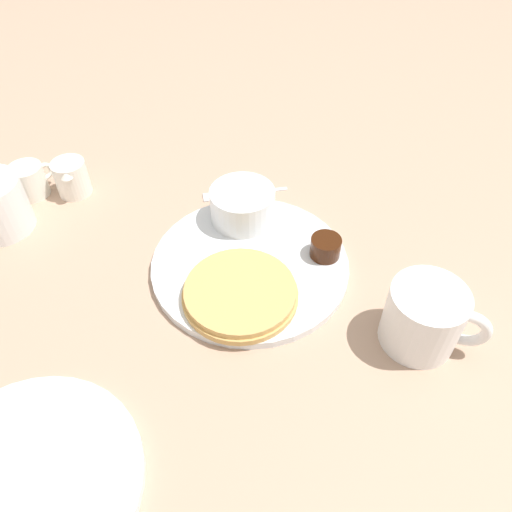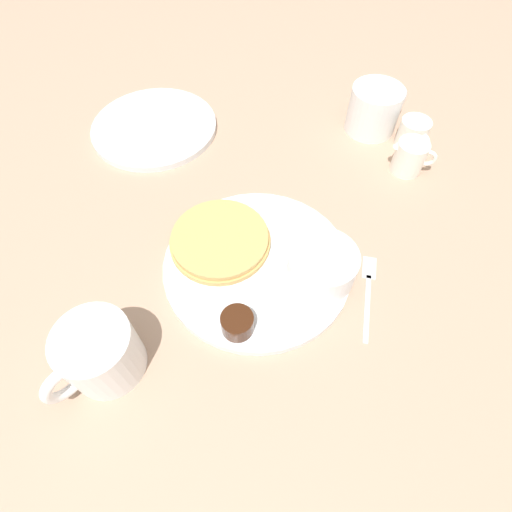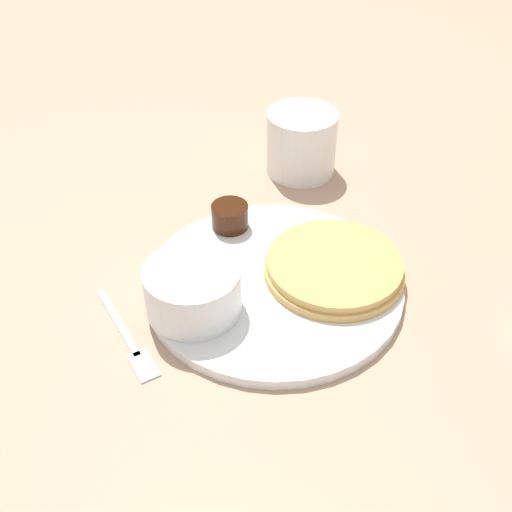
# 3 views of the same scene
# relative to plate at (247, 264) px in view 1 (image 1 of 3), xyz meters

# --- Properties ---
(ground_plane) EXTENTS (4.00, 4.00, 0.00)m
(ground_plane) POSITION_rel_plate_xyz_m (0.00, 0.00, -0.01)
(ground_plane) COLOR tan
(plate) EXTENTS (0.28, 0.28, 0.01)m
(plate) POSITION_rel_plate_xyz_m (0.00, 0.00, 0.00)
(plate) COLOR white
(plate) RESTS_ON ground_plane
(pancake_stack) EXTENTS (0.15, 0.15, 0.02)m
(pancake_stack) POSITION_rel_plate_xyz_m (-0.01, -0.06, 0.01)
(pancake_stack) COLOR tan
(pancake_stack) RESTS_ON plate
(bowl) EXTENTS (0.10, 0.10, 0.05)m
(bowl) POSITION_rel_plate_xyz_m (-0.01, 0.09, 0.03)
(bowl) COLOR white
(bowl) RESTS_ON plate
(syrup_cup) EXTENTS (0.04, 0.04, 0.03)m
(syrup_cup) POSITION_rel_plate_xyz_m (0.11, 0.01, 0.02)
(syrup_cup) COLOR #38190A
(syrup_cup) RESTS_ON plate
(butter_ramekin) EXTENTS (0.05, 0.05, 0.04)m
(butter_ramekin) POSITION_rel_plate_xyz_m (0.00, 0.10, 0.02)
(butter_ramekin) COLOR white
(butter_ramekin) RESTS_ON plate
(coffee_mug) EXTENTS (0.12, 0.09, 0.08)m
(coffee_mug) POSITION_rel_plate_xyz_m (0.21, -0.13, 0.04)
(coffee_mug) COLOR white
(coffee_mug) RESTS_ON ground_plane
(creamer_pitcher_near) EXTENTS (0.05, 0.08, 0.06)m
(creamer_pitcher_near) POSITION_rel_plate_xyz_m (-0.29, 0.18, 0.02)
(creamer_pitcher_near) COLOR white
(creamer_pitcher_near) RESTS_ON ground_plane
(creamer_pitcher_far) EXTENTS (0.06, 0.06, 0.05)m
(creamer_pitcher_far) POSITION_rel_plate_xyz_m (-0.35, 0.17, 0.02)
(creamer_pitcher_far) COLOR white
(creamer_pitcher_far) RESTS_ON ground_plane
(fork) EXTENTS (0.14, 0.04, 0.00)m
(fork) POSITION_rel_plate_xyz_m (-0.02, 0.16, -0.00)
(fork) COLOR silver
(fork) RESTS_ON ground_plane
(far_plate) EXTENTS (0.24, 0.24, 0.01)m
(far_plate) POSITION_rel_plate_xyz_m (-0.23, -0.30, 0.00)
(far_plate) COLOR white
(far_plate) RESTS_ON ground_plane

